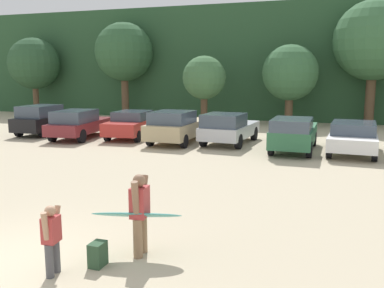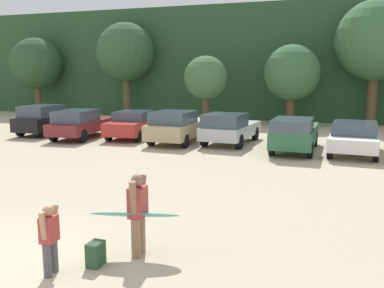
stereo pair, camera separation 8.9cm
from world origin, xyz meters
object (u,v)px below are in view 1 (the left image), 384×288
at_px(parked_car_red, 132,124).
at_px(surfboard_teal, 136,215).
at_px(parked_car_black, 44,119).
at_px(person_child, 51,236).
at_px(backpack_dropped, 98,254).
at_px(person_adult, 140,210).
at_px(parked_car_silver, 228,128).
at_px(parked_car_white, 353,137).
at_px(parked_car_forest_green, 294,133).
at_px(parked_car_tan, 177,126).
at_px(parked_car_maroon, 79,123).

xyz_separation_m(parked_car_red, surfboard_teal, (6.86, -13.52, 0.05)).
bearing_deg(parked_car_black, person_child, -143.98).
distance_m(parked_car_black, backpack_dropped, 18.16).
bearing_deg(person_adult, parked_car_silver, -89.44).
height_order(parked_car_white, backpack_dropped, parked_car_white).
relative_size(parked_car_forest_green, surfboard_teal, 2.50).
relative_size(parked_car_tan, parked_car_forest_green, 1.04).
relative_size(parked_car_white, backpack_dropped, 9.73).
height_order(parked_car_tan, person_adult, parked_car_tan).
bearing_deg(parked_car_red, parked_car_forest_green, -104.00).
relative_size(parked_car_silver, person_adult, 2.77).
xyz_separation_m(parked_car_white, person_adult, (-4.24, -12.41, 0.14)).
bearing_deg(parked_car_black, parked_car_red, -87.69).
xyz_separation_m(parked_car_tan, person_adult, (4.03, -12.75, 0.07)).
relative_size(surfboard_teal, backpack_dropped, 4.05).
bearing_deg(parked_car_silver, parked_car_white, -93.34).
bearing_deg(person_adult, parked_car_forest_green, -104.10).
bearing_deg(person_adult, surfboard_teal, 4.74).
relative_size(parked_car_red, parked_car_white, 0.98).
xyz_separation_m(parked_car_black, parked_car_silver, (10.81, 0.05, -0.05)).
bearing_deg(person_adult, parked_car_red, -68.77).
bearing_deg(person_child, surfboard_teal, -135.54).
relative_size(person_child, backpack_dropped, 2.79).
bearing_deg(parked_car_white, parked_car_maroon, 93.26).
bearing_deg(parked_car_maroon, person_child, -154.27).
height_order(parked_car_forest_green, parked_car_white, parked_car_forest_green).
relative_size(parked_car_tan, person_adult, 2.94).
bearing_deg(person_adult, parked_car_maroon, -58.37).
height_order(parked_car_white, surfboard_teal, parked_car_white).
bearing_deg(backpack_dropped, parked_car_silver, 94.02).
xyz_separation_m(parked_car_maroon, parked_car_white, (13.77, 0.02, -0.05)).
distance_m(parked_car_tan, parked_car_forest_green, 5.81).
xyz_separation_m(parked_car_white, backpack_dropped, (-4.77, -13.11, -0.54)).
height_order(parked_car_black, backpack_dropped, parked_car_black).
bearing_deg(parked_car_forest_green, surfboard_teal, 172.17).
bearing_deg(backpack_dropped, parked_car_tan, 104.61).
distance_m(parked_car_red, backpack_dropped, 15.60).
bearing_deg(parked_car_black, person_adult, -138.80).
relative_size(parked_car_maroon, surfboard_teal, 2.64).
bearing_deg(parked_car_black, parked_car_white, -94.43).
distance_m(parked_car_red, parked_car_silver, 5.45).
relative_size(parked_car_tan, parked_car_white, 1.08).
bearing_deg(person_adult, parked_car_tan, -78.39).
distance_m(parked_car_maroon, surfboard_teal, 15.59).
distance_m(parked_car_tan, parked_car_white, 8.28).
bearing_deg(parked_car_red, parked_car_maroon, 108.56).
bearing_deg(parked_car_white, person_child, 161.84).
distance_m(parked_car_maroon, parked_car_red, 2.83).
height_order(parked_car_tan, parked_car_white, parked_car_tan).
bearing_deg(parked_car_maroon, parked_car_silver, -90.55).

